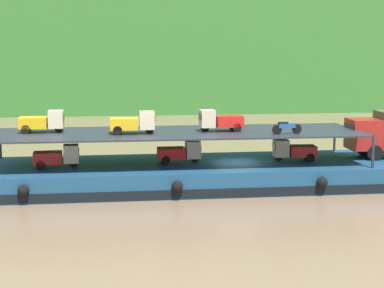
{
  "coord_description": "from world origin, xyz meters",
  "views": [
    {
      "loc": [
        -8.12,
        -39.16,
        8.6
      ],
      "look_at": [
        -2.94,
        0.0,
        2.7
      ],
      "focal_mm": 58.97,
      "sensor_mm": 36.0,
      "label": 1
    }
  ],
  "objects_px": {
    "motorcycle_upper_port": "(287,127)",
    "mini_truck_lower_aft": "(180,152)",
    "mini_truck_lower_stern": "(57,156)",
    "mini_truck_lower_mid": "(294,150)",
    "cargo_barge": "(237,173)",
    "mini_truck_upper_mid": "(133,123)",
    "mini_truck_upper_stern": "(42,122)",
    "mini_truck_upper_fore": "(220,120)"
  },
  "relations": [
    {
      "from": "mini_truck_upper_stern",
      "to": "mini_truck_upper_fore",
      "type": "distance_m",
      "value": 11.12
    },
    {
      "from": "mini_truck_lower_mid",
      "to": "mini_truck_upper_mid",
      "type": "relative_size",
      "value": 1.01
    },
    {
      "from": "mini_truck_lower_stern",
      "to": "mini_truck_lower_aft",
      "type": "bearing_deg",
      "value": 5.03
    },
    {
      "from": "mini_truck_upper_stern",
      "to": "mini_truck_upper_fore",
      "type": "xyz_separation_m",
      "value": [
        11.09,
        -0.87,
        0.0
      ]
    },
    {
      "from": "cargo_barge",
      "to": "mini_truck_upper_mid",
      "type": "height_order",
      "value": "mini_truck_upper_mid"
    },
    {
      "from": "cargo_barge",
      "to": "mini_truck_lower_stern",
      "type": "xyz_separation_m",
      "value": [
        -11.3,
        -0.57,
        1.44
      ]
    },
    {
      "from": "cargo_barge",
      "to": "motorcycle_upper_port",
      "type": "bearing_deg",
      "value": -37.22
    },
    {
      "from": "mini_truck_upper_fore",
      "to": "mini_truck_lower_stern",
      "type": "bearing_deg",
      "value": -177.47
    },
    {
      "from": "motorcycle_upper_port",
      "to": "mini_truck_lower_mid",
      "type": "bearing_deg",
      "value": 60.92
    },
    {
      "from": "mini_truck_upper_fore",
      "to": "mini_truck_lower_mid",
      "type": "bearing_deg",
      "value": 0.01
    },
    {
      "from": "cargo_barge",
      "to": "mini_truck_lower_stern",
      "type": "bearing_deg",
      "value": -177.12
    },
    {
      "from": "cargo_barge",
      "to": "motorcycle_upper_port",
      "type": "distance_m",
      "value": 4.59
    },
    {
      "from": "mini_truck_upper_fore",
      "to": "motorcycle_upper_port",
      "type": "height_order",
      "value": "mini_truck_upper_fore"
    },
    {
      "from": "mini_truck_lower_aft",
      "to": "mini_truck_upper_stern",
      "type": "xyz_separation_m",
      "value": [
        -8.54,
        0.65,
        2.0
      ]
    },
    {
      "from": "cargo_barge",
      "to": "mini_truck_lower_stern",
      "type": "height_order",
      "value": "mini_truck_lower_stern"
    },
    {
      "from": "motorcycle_upper_port",
      "to": "mini_truck_lower_aft",
      "type": "bearing_deg",
      "value": 161.67
    },
    {
      "from": "mini_truck_lower_aft",
      "to": "mini_truck_upper_stern",
      "type": "distance_m",
      "value": 8.79
    },
    {
      "from": "mini_truck_upper_stern",
      "to": "mini_truck_upper_fore",
      "type": "relative_size",
      "value": 0.99
    },
    {
      "from": "mini_truck_upper_stern",
      "to": "motorcycle_upper_port",
      "type": "xyz_separation_m",
      "value": [
        14.89,
        -2.76,
        -0.26
      ]
    },
    {
      "from": "mini_truck_lower_stern",
      "to": "mini_truck_upper_mid",
      "type": "relative_size",
      "value": 1.0
    },
    {
      "from": "mini_truck_lower_stern",
      "to": "mini_truck_lower_aft",
      "type": "height_order",
      "value": "same"
    },
    {
      "from": "mini_truck_lower_aft",
      "to": "mini_truck_upper_stern",
      "type": "relative_size",
      "value": 1.0
    },
    {
      "from": "mini_truck_upper_stern",
      "to": "mini_truck_upper_fore",
      "type": "height_order",
      "value": "same"
    },
    {
      "from": "mini_truck_lower_aft",
      "to": "mini_truck_upper_fore",
      "type": "relative_size",
      "value": 0.99
    },
    {
      "from": "mini_truck_lower_stern",
      "to": "mini_truck_upper_stern",
      "type": "height_order",
      "value": "mini_truck_upper_stern"
    },
    {
      "from": "cargo_barge",
      "to": "mini_truck_upper_fore",
      "type": "distance_m",
      "value": 3.63
    },
    {
      "from": "cargo_barge",
      "to": "mini_truck_upper_stern",
      "type": "height_order",
      "value": "mini_truck_upper_stern"
    },
    {
      "from": "mini_truck_lower_mid",
      "to": "mini_truck_upper_fore",
      "type": "height_order",
      "value": "mini_truck_upper_fore"
    },
    {
      "from": "cargo_barge",
      "to": "mini_truck_lower_aft",
      "type": "bearing_deg",
      "value": 178.47
    },
    {
      "from": "mini_truck_upper_stern",
      "to": "motorcycle_upper_port",
      "type": "distance_m",
      "value": 15.14
    },
    {
      "from": "mini_truck_lower_stern",
      "to": "mini_truck_lower_mid",
      "type": "xyz_separation_m",
      "value": [
        14.99,
        0.45,
        0.0
      ]
    },
    {
      "from": "mini_truck_lower_mid",
      "to": "mini_truck_upper_stern",
      "type": "relative_size",
      "value": 1.01
    },
    {
      "from": "mini_truck_upper_stern",
      "to": "mini_truck_upper_mid",
      "type": "distance_m",
      "value": 5.76
    },
    {
      "from": "mini_truck_lower_stern",
      "to": "mini_truck_upper_stern",
      "type": "xyz_separation_m",
      "value": [
        -0.94,
        1.32,
        2.0
      ]
    },
    {
      "from": "mini_truck_upper_stern",
      "to": "motorcycle_upper_port",
      "type": "relative_size",
      "value": 1.45
    },
    {
      "from": "mini_truck_lower_aft",
      "to": "mini_truck_upper_stern",
      "type": "height_order",
      "value": "mini_truck_upper_stern"
    },
    {
      "from": "mini_truck_lower_stern",
      "to": "cargo_barge",
      "type": "bearing_deg",
      "value": 2.88
    },
    {
      "from": "mini_truck_lower_aft",
      "to": "mini_truck_upper_fore",
      "type": "height_order",
      "value": "mini_truck_upper_fore"
    },
    {
      "from": "motorcycle_upper_port",
      "to": "cargo_barge",
      "type": "bearing_deg",
      "value": 142.78
    },
    {
      "from": "cargo_barge",
      "to": "mini_truck_lower_mid",
      "type": "relative_size",
      "value": 11.61
    },
    {
      "from": "mini_truck_lower_stern",
      "to": "motorcycle_upper_port",
      "type": "xyz_separation_m",
      "value": [
        13.94,
        -1.43,
        1.74
      ]
    },
    {
      "from": "cargo_barge",
      "to": "mini_truck_upper_mid",
      "type": "xyz_separation_m",
      "value": [
        -6.65,
        -0.6,
        3.44
      ]
    }
  ]
}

